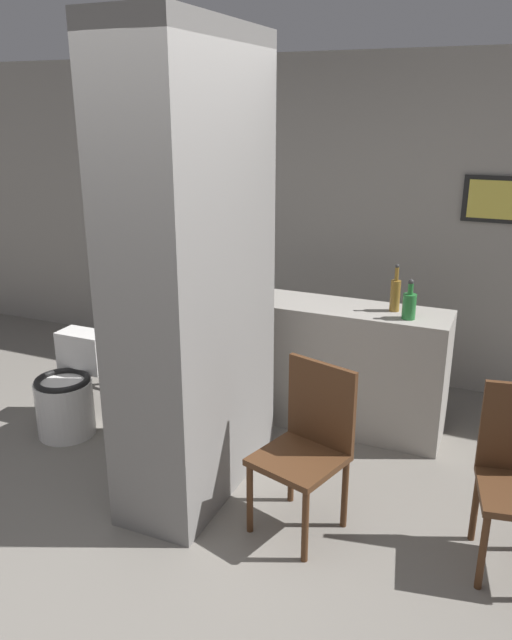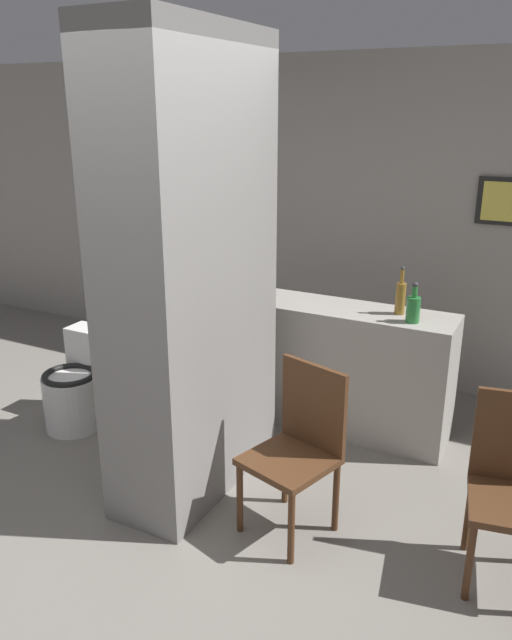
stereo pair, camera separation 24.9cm
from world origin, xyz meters
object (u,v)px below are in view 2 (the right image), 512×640
object	(u,v)px
toilet	(77,387)
bottle_tall	(400,297)
chair_near_pillar	(299,443)
bicycle	(224,360)

from	to	relation	value
toilet	bottle_tall	bearing A→B (deg)	22.99
chair_near_pillar	bottle_tall	world-z (taller)	bottle_tall
chair_near_pillar	bicycle	xyz separation A→B (m)	(-1.13, 1.16, -0.16)
toilet	bicycle	bearing A→B (deg)	47.92
chair_near_pillar	bicycle	size ratio (longest dim) A/B	0.59
chair_near_pillar	toilet	bearing A→B (deg)	-173.17
bottle_tall	toilet	bearing A→B (deg)	-157.01
toilet	bottle_tall	world-z (taller)	bottle_tall
toilet	bicycle	world-z (taller)	bicycle
chair_near_pillar	bicycle	world-z (taller)	chair_near_pillar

